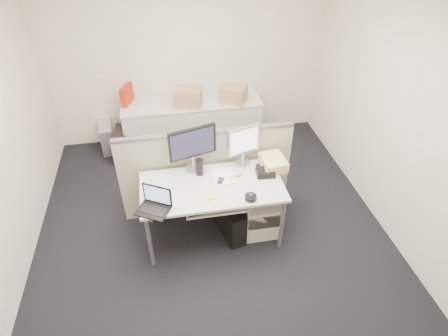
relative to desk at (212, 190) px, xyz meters
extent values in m
cube|color=black|center=(0.00, 0.00, -0.67)|extent=(4.00, 4.50, 0.01)
cube|color=beige|center=(0.00, 2.25, 0.69)|extent=(4.00, 0.02, 2.70)
cube|color=beige|center=(2.00, 0.00, 0.69)|extent=(0.02, 4.50, 2.70)
cube|color=beige|center=(0.00, 0.00, 0.05)|extent=(1.50, 0.75, 0.03)
cylinder|color=slate|center=(-0.70, -0.33, -0.31)|extent=(0.04, 0.04, 0.70)
cylinder|color=slate|center=(-0.70, 0.33, -0.31)|extent=(0.04, 0.04, 0.70)
cylinder|color=slate|center=(0.70, -0.33, -0.31)|extent=(0.04, 0.04, 0.70)
cylinder|color=slate|center=(0.70, 0.33, -0.31)|extent=(0.04, 0.04, 0.70)
cube|color=beige|center=(0.00, -0.18, -0.04)|extent=(0.62, 0.32, 0.02)
cube|color=beige|center=(0.55, 0.05, -0.34)|extent=(0.40, 0.55, 0.65)
cube|color=#A79F86|center=(0.00, 0.45, -0.11)|extent=(2.00, 0.06, 1.10)
cube|color=beige|center=(0.00, 1.93, -0.30)|extent=(2.00, 0.60, 0.72)
cube|color=black|center=(-0.15, 0.32, 0.33)|extent=(0.56, 0.34, 0.53)
cube|color=#B7B7BC|center=(0.40, 0.32, 0.30)|extent=(0.42, 0.30, 0.47)
cube|color=black|center=(-0.62, -0.28, 0.18)|extent=(0.38, 0.35, 0.23)
cylinder|color=black|center=(0.35, -0.28, 0.09)|extent=(0.15, 0.15, 0.05)
cube|color=black|center=(0.60, 0.08, 0.10)|extent=(0.21, 0.18, 0.06)
cube|color=silver|center=(0.15, 0.12, 0.07)|extent=(0.24, 0.29, 0.01)
cube|color=yellow|center=(-0.05, -0.18, 0.07)|extent=(0.10, 0.10, 0.01)
cylinder|color=black|center=(-0.10, 0.22, 0.15)|extent=(0.10, 0.10, 0.17)
ellipsoid|color=yellow|center=(0.28, 0.10, 0.08)|extent=(0.17, 0.08, 0.04)
cube|color=black|center=(0.10, 0.05, 0.07)|extent=(0.09, 0.12, 0.01)
cube|color=#D5C77E|center=(0.72, 0.20, 0.13)|extent=(0.28, 0.34, 0.12)
cube|color=black|center=(-0.05, -0.22, -0.02)|extent=(0.49, 0.22, 0.03)
cube|color=black|center=(0.20, -0.05, -0.46)|extent=(0.28, 0.48, 0.42)
cube|color=black|center=(-1.05, 1.74, -0.44)|extent=(0.25, 0.51, 0.45)
cube|color=#B7B7BC|center=(-1.30, 2.03, -0.45)|extent=(0.23, 0.47, 0.42)
cube|color=#B07C51|center=(-0.05, 1.81, 0.19)|extent=(0.42, 0.35, 0.27)
cube|color=#B07C51|center=(0.60, 1.81, 0.18)|extent=(0.43, 0.40, 0.25)
cube|color=#B3220C|center=(-0.90, 2.03, 0.20)|extent=(0.18, 0.31, 0.29)
camera|label=1|loc=(-0.42, -2.99, 2.59)|focal=30.00mm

